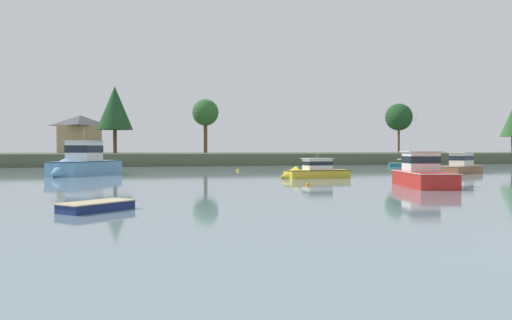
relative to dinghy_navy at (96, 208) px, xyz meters
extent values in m
cube|color=#4C563D|center=(14.09, 84.03, 0.84)|extent=(241.48, 49.93, 1.97)
cube|color=navy|center=(0.00, 0.00, -0.03)|extent=(3.27, 3.13, 0.55)
cube|color=#C6B289|center=(0.00, 0.00, 0.25)|extent=(3.44, 3.30, 0.05)
cube|color=tan|center=(0.00, 0.00, 0.21)|extent=(0.87, 0.96, 0.03)
cube|color=#B2231E|center=(21.91, 9.60, 0.10)|extent=(4.36, 7.68, 1.67)
cone|color=#B2231E|center=(22.83, 13.11, 0.10)|extent=(2.79, 2.56, 2.35)
cube|color=silver|center=(21.91, 9.60, 0.91)|extent=(4.50, 7.85, 0.05)
cube|color=silver|center=(22.08, 10.25, 1.64)|extent=(2.62, 2.84, 1.40)
cube|color=#19232D|center=(22.08, 10.25, 1.77)|extent=(2.68, 2.90, 0.50)
cube|color=beige|center=(22.08, 10.25, 2.36)|extent=(3.02, 3.20, 0.06)
cylinder|color=silver|center=(22.08, 10.25, 3.06)|extent=(0.03, 0.03, 1.34)
cube|color=gold|center=(18.65, 22.14, 0.03)|extent=(6.10, 2.58, 1.17)
cone|color=gold|center=(15.69, 21.89, 0.03)|extent=(1.82, 2.00, 1.87)
cube|color=black|center=(18.65, 22.14, 0.58)|extent=(6.22, 2.67, 0.05)
cube|color=silver|center=(18.68, 22.14, 1.13)|extent=(2.47, 1.85, 1.03)
cube|color=#19232D|center=(18.68, 22.14, 1.23)|extent=(2.52, 1.89, 0.37)
cube|color=beige|center=(18.68, 22.14, 1.67)|extent=(2.78, 2.14, 0.06)
cylinder|color=silver|center=(18.68, 22.14, 2.11)|extent=(0.03, 0.03, 0.81)
cube|color=brown|center=(37.80, 27.15, 0.05)|extent=(6.92, 5.33, 1.34)
cone|color=brown|center=(40.70, 28.89, 0.05)|extent=(2.62, 2.64, 1.94)
cube|color=silver|center=(37.80, 27.15, 0.69)|extent=(7.08, 5.47, 0.05)
cube|color=silver|center=(37.79, 27.14, 1.43)|extent=(3.08, 2.79, 1.41)
cube|color=#19232D|center=(37.79, 27.14, 1.57)|extent=(3.14, 2.85, 0.51)
cube|color=beige|center=(37.79, 27.14, 2.16)|extent=(3.48, 3.19, 0.06)
cylinder|color=silver|center=(37.79, 27.14, 2.89)|extent=(0.03, 0.03, 1.39)
cube|color=#196B70|center=(44.32, 48.27, -0.06)|extent=(7.07, 4.24, 0.96)
cube|color=#CCB78E|center=(44.32, 48.27, 0.44)|extent=(6.60, 3.89, 0.04)
cube|color=silver|center=(44.00, 48.40, 0.67)|extent=(1.84, 1.66, 0.41)
cylinder|color=silver|center=(44.83, 48.07, 4.63)|extent=(0.14, 0.14, 8.33)
cylinder|color=silver|center=(43.56, 48.57, 0.98)|extent=(2.59, 1.11, 0.11)
cylinder|color=silver|center=(43.56, 48.57, 1.03)|extent=(2.35, 1.03, 0.14)
cylinder|color=#999999|center=(46.11, 47.57, 4.61)|extent=(2.57, 1.02, 8.29)
cube|color=#669ECC|center=(-2.67, 33.64, 0.19)|extent=(7.25, 9.81, 2.27)
cone|color=#669ECC|center=(-4.89, 29.49, 0.19)|extent=(3.78, 3.68, 2.88)
cube|color=black|center=(-2.67, 33.64, 1.29)|extent=(7.46, 10.03, 0.05)
cube|color=silver|center=(-2.82, 33.37, 2.36)|extent=(3.70, 3.90, 2.07)
cube|color=#19232D|center=(-2.82, 33.37, 2.56)|extent=(3.77, 3.98, 0.74)
cube|color=beige|center=(-2.82, 33.37, 3.42)|extent=(4.23, 4.42, 0.06)
cylinder|color=silver|center=(-2.82, 33.37, 4.19)|extent=(0.03, 0.03, 1.47)
sphere|color=orange|center=(14.27, 12.63, -0.09)|extent=(0.32, 0.32, 0.32)
torus|color=#333338|center=(14.27, 12.63, 0.12)|extent=(0.12, 0.12, 0.02)
sphere|color=yellow|center=(14.87, 39.46, -0.07)|extent=(0.39, 0.39, 0.39)
torus|color=#333338|center=(14.87, 39.46, 0.16)|extent=(0.12, 0.12, 0.02)
cylinder|color=brown|center=(-0.37, 75.30, 5.47)|extent=(0.67, 0.67, 7.28)
cone|color=#1E4723|center=(-0.37, 75.30, 10.17)|extent=(6.50, 6.50, 7.95)
cylinder|color=brown|center=(59.93, 79.47, 5.09)|extent=(0.48, 0.48, 6.53)
sphere|color=#1E4723|center=(59.93, 79.47, 9.69)|extent=(5.94, 5.94, 5.94)
cylinder|color=brown|center=(17.91, 85.28, 5.46)|extent=(0.80, 0.80, 7.27)
sphere|color=#2D602D|center=(17.91, 85.28, 10.35)|extent=(5.58, 5.58, 5.58)
cube|color=tan|center=(-7.23, 85.91, 4.53)|extent=(7.97, 8.55, 5.41)
pyramid|color=#47474C|center=(-7.23, 85.91, 8.30)|extent=(8.61, 9.23, 2.14)
camera|label=1|loc=(1.14, -23.22, 2.50)|focal=36.35mm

